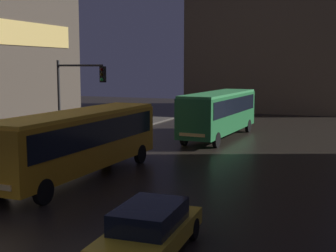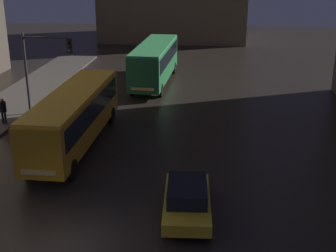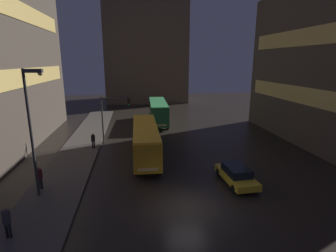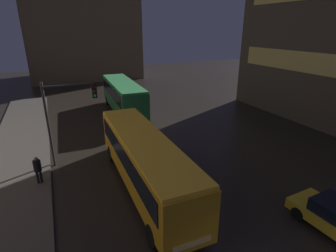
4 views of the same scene
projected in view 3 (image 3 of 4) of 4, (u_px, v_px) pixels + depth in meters
The scene contains 12 objects.
ground_plane at pixel (187, 207), 16.93m from camera, with size 120.00×120.00×0.00m, color black.
sidewalk_left at pixel (75, 158), 25.36m from camera, with size 4.00×48.00×0.15m.
building_right_block at pixel (332, 66), 30.22m from camera, with size 10.07×19.99×17.33m.
building_far_backdrop at pixel (145, 35), 59.55m from camera, with size 18.07×12.00×29.76m.
bus_near at pixel (145, 138), 25.56m from camera, with size 2.51×11.10×3.12m.
bus_far at pixel (158, 110), 39.45m from camera, with size 2.88×10.69×3.31m.
car_taxi at pixel (236, 174), 20.14m from camera, with size 2.09×4.46×1.39m.
pedestrian_near at pixel (6, 219), 13.56m from camera, with size 0.46×0.46×1.81m.
pedestrian_mid at pixel (39, 175), 18.91m from camera, with size 0.49×0.49×1.70m.
pedestrian_far at pixel (93, 139), 27.72m from camera, with size 0.58×0.58×1.64m.
traffic_light_main at pixel (113, 111), 29.39m from camera, with size 3.23×0.35×5.52m.
street_lamp_sidewalk at pixel (32, 116), 16.90m from camera, with size 1.25×0.36×8.62m.
Camera 3 is at (-3.23, -14.86, 9.22)m, focal length 28.00 mm.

